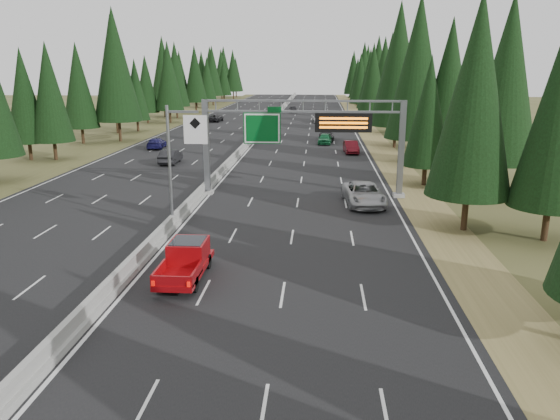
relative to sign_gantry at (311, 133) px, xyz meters
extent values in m
cube|color=black|center=(-8.92, 45.12, -5.23)|extent=(32.00, 260.00, 0.08)
cube|color=olive|center=(8.88, 45.12, -5.24)|extent=(3.60, 260.00, 0.06)
cube|color=#434420|center=(-26.72, 45.12, -5.24)|extent=(3.60, 260.00, 0.06)
cube|color=gray|center=(-8.92, 45.12, -5.04)|extent=(0.70, 260.00, 0.30)
cube|color=gray|center=(-8.92, 45.12, -4.64)|extent=(0.30, 260.00, 0.60)
cube|color=slate|center=(-8.57, 0.12, -1.29)|extent=(0.45, 0.45, 7.80)
cube|color=gray|center=(-8.57, 0.12, -5.04)|extent=(0.90, 0.90, 0.30)
cube|color=slate|center=(7.28, 0.12, -1.29)|extent=(0.45, 0.45, 7.80)
cube|color=gray|center=(7.28, 0.12, -5.04)|extent=(0.90, 0.90, 0.30)
cube|color=slate|center=(-0.64, 0.12, 2.53)|extent=(15.85, 0.35, 0.16)
cube|color=slate|center=(-0.64, 0.12, 1.69)|extent=(15.85, 0.35, 0.16)
cube|color=#054C19|center=(-3.92, -0.13, 0.36)|extent=(3.00, 0.10, 2.50)
cube|color=silver|center=(-3.92, -0.19, 0.36)|extent=(2.85, 0.02, 2.35)
cube|color=#054C19|center=(-2.92, -0.13, 1.86)|extent=(1.10, 0.10, 0.45)
cube|color=black|center=(2.58, -0.18, 0.86)|extent=(4.50, 0.40, 1.50)
cube|color=orange|center=(2.58, -0.40, 1.21)|extent=(3.80, 0.02, 0.18)
cube|color=orange|center=(2.58, -0.40, 0.86)|extent=(3.80, 0.02, 0.18)
cube|color=orange|center=(2.58, -0.40, 0.51)|extent=(3.80, 0.02, 0.18)
cylinder|color=slate|center=(-8.92, -9.88, -1.19)|extent=(0.20, 0.20, 8.00)
cube|color=gray|center=(-8.92, -9.88, -5.09)|extent=(0.50, 0.50, 0.20)
cube|color=slate|center=(-7.92, -9.88, 2.41)|extent=(2.00, 0.15, 0.15)
cube|color=silver|center=(-7.12, -10.00, 1.31)|extent=(1.50, 0.06, 1.80)
cylinder|color=black|center=(10.24, -8.97, -4.07)|extent=(0.40, 0.40, 2.39)
cone|color=black|center=(10.24, -8.97, 3.41)|extent=(5.39, 5.39, 12.57)
cylinder|color=black|center=(14.66, -10.78, -4.18)|extent=(0.40, 0.40, 2.18)
cone|color=black|center=(14.66, -10.78, 2.62)|extent=(4.90, 4.90, 11.43)
cylinder|color=black|center=(10.23, 5.17, -4.35)|extent=(0.40, 0.40, 1.84)
cone|color=black|center=(10.23, 5.17, 1.40)|extent=(4.14, 4.14, 9.66)
cylinder|color=black|center=(15.84, 2.66, -3.96)|extent=(0.40, 0.40, 2.61)
cone|color=black|center=(15.84, 2.66, 4.19)|extent=(5.87, 5.87, 13.70)
cylinder|color=black|center=(11.04, 16.76, -3.83)|extent=(0.40, 0.40, 2.87)
cone|color=black|center=(11.04, 16.76, 5.15)|extent=(6.46, 6.46, 15.08)
cylinder|color=black|center=(14.41, 16.59, -4.02)|extent=(0.40, 0.40, 2.49)
cone|color=black|center=(14.41, 16.59, 3.77)|extent=(5.61, 5.61, 13.10)
cylinder|color=black|center=(10.73, 29.33, -3.78)|extent=(0.40, 0.40, 2.98)
cone|color=black|center=(10.73, 29.33, 5.53)|extent=(6.70, 6.70, 15.64)
cylinder|color=black|center=(14.22, 29.37, -4.14)|extent=(0.40, 0.40, 2.25)
cone|color=black|center=(14.22, 29.37, 2.88)|extent=(5.06, 5.06, 11.80)
cylinder|color=black|center=(11.77, 45.19, -4.01)|extent=(0.40, 0.40, 2.52)
cone|color=black|center=(11.77, 45.19, 3.86)|extent=(5.67, 5.67, 13.23)
cylinder|color=black|center=(14.86, 45.52, -4.11)|extent=(0.40, 0.40, 2.31)
cone|color=black|center=(14.86, 45.52, 3.11)|extent=(5.20, 5.20, 12.13)
cylinder|color=black|center=(10.37, 59.37, -4.08)|extent=(0.40, 0.40, 2.37)
cone|color=black|center=(10.37, 59.37, 3.32)|extent=(5.33, 5.33, 12.43)
cylinder|color=black|center=(14.83, 58.25, -4.08)|extent=(0.40, 0.40, 2.37)
cone|color=black|center=(14.83, 58.25, 3.33)|extent=(5.34, 5.34, 12.45)
cylinder|color=black|center=(10.85, 71.09, -4.14)|extent=(0.40, 0.40, 2.26)
cone|color=black|center=(10.85, 71.09, 2.94)|extent=(5.10, 5.10, 11.89)
cylinder|color=black|center=(14.76, 74.04, -4.33)|extent=(0.40, 0.40, 1.87)
cone|color=black|center=(14.76, 74.04, 1.52)|extent=(4.21, 4.21, 9.83)
cylinder|color=black|center=(10.13, 87.68, -4.17)|extent=(0.40, 0.40, 2.19)
cone|color=black|center=(10.13, 87.68, 2.68)|extent=(4.93, 4.93, 11.51)
cylinder|color=black|center=(15.35, 85.86, -3.88)|extent=(0.40, 0.40, 2.77)
cone|color=black|center=(15.35, 85.86, 4.78)|extent=(6.24, 6.24, 14.56)
cylinder|color=black|center=(11.97, 101.71, -3.92)|extent=(0.40, 0.40, 2.69)
cone|color=black|center=(11.97, 101.71, 4.50)|extent=(6.06, 6.06, 14.15)
cylinder|color=black|center=(15.57, 102.26, -3.79)|extent=(0.40, 0.40, 2.95)
cone|color=black|center=(15.57, 102.26, 5.42)|extent=(6.64, 6.64, 15.49)
cylinder|color=black|center=(11.31, 115.71, -4.22)|extent=(0.40, 0.40, 2.09)
cone|color=black|center=(11.31, 115.71, 2.31)|extent=(4.70, 4.70, 10.97)
cylinder|color=black|center=(15.11, 114.63, -4.07)|extent=(0.40, 0.40, 2.40)
cone|color=black|center=(15.11, 114.63, 3.42)|extent=(5.39, 5.39, 12.58)
cylinder|color=black|center=(10.96, 129.25, -4.03)|extent=(0.40, 0.40, 2.48)
cone|color=black|center=(10.96, 129.25, 3.73)|extent=(5.59, 5.59, 13.04)
cylinder|color=black|center=(15.14, 128.63, -3.90)|extent=(0.40, 0.40, 2.74)
cone|color=black|center=(15.14, 128.63, 4.65)|extent=(6.15, 6.15, 14.36)
cylinder|color=black|center=(12.00, 143.96, -4.38)|extent=(0.40, 0.40, 1.79)
cone|color=black|center=(12.00, 143.96, 1.21)|extent=(4.02, 4.02, 9.38)
cylinder|color=black|center=(15.51, 140.34, -4.03)|extent=(0.40, 0.40, 2.47)
cone|color=black|center=(15.51, 140.34, 3.69)|extent=(5.56, 5.56, 12.98)
cylinder|color=black|center=(12.05, 156.42, -4.10)|extent=(0.40, 0.40, 2.33)
cone|color=black|center=(12.05, 156.42, 3.18)|extent=(5.24, 5.24, 12.24)
cylinder|color=black|center=(15.98, 154.69, -3.90)|extent=(0.40, 0.40, 2.74)
cone|color=black|center=(15.98, 154.69, 4.65)|extent=(6.16, 6.16, 14.37)
cylinder|color=black|center=(-29.79, 16.81, -4.21)|extent=(0.40, 0.40, 2.13)
cone|color=black|center=(-29.79, 16.81, 2.44)|extent=(4.78, 4.78, 11.16)
cylinder|color=black|center=(-32.63, 16.52, -4.26)|extent=(0.40, 0.40, 2.02)
cone|color=black|center=(-32.63, 16.52, 2.06)|extent=(4.55, 4.55, 10.61)
cylinder|color=black|center=(-27.95, 32.98, -3.78)|extent=(0.40, 0.40, 2.97)
cone|color=black|center=(-27.95, 32.98, 5.51)|extent=(6.69, 6.69, 15.61)
cylinder|color=black|center=(-32.46, 30.62, -4.16)|extent=(0.40, 0.40, 2.21)
cone|color=black|center=(-32.46, 30.62, 2.74)|extent=(4.97, 4.97, 11.60)
cylinder|color=black|center=(-29.66, 46.10, -4.32)|extent=(0.40, 0.40, 1.90)
cone|color=black|center=(-29.66, 46.10, 1.60)|extent=(4.27, 4.27, 9.95)
cylinder|color=black|center=(-32.16, 43.40, -3.79)|extent=(0.40, 0.40, 2.96)
cone|color=black|center=(-32.16, 43.40, 5.46)|extent=(6.66, 6.66, 15.53)
cylinder|color=black|center=(-28.00, 60.51, -4.05)|extent=(0.40, 0.40, 2.45)
cone|color=black|center=(-28.00, 60.51, 3.60)|extent=(5.50, 5.50, 12.84)
cylinder|color=black|center=(-32.23, 59.92, -4.25)|extent=(0.40, 0.40, 2.04)
cone|color=black|center=(-32.23, 59.92, 2.13)|extent=(4.59, 4.59, 10.71)
cylinder|color=black|center=(-29.35, 71.00, -4.02)|extent=(0.40, 0.40, 2.50)
cone|color=black|center=(-29.35, 71.00, 3.81)|extent=(5.63, 5.63, 13.14)
cylinder|color=black|center=(-32.53, 73.10, -3.92)|extent=(0.40, 0.40, 2.71)
cone|color=black|center=(-32.53, 73.10, 4.54)|extent=(6.09, 6.09, 14.21)
cylinder|color=black|center=(-28.51, 85.65, -4.03)|extent=(0.40, 0.40, 2.48)
cone|color=black|center=(-28.51, 85.65, 3.70)|extent=(5.57, 5.57, 13.00)
cylinder|color=black|center=(-32.25, 86.05, -4.13)|extent=(0.40, 0.40, 2.28)
cone|color=black|center=(-32.25, 86.05, 2.99)|extent=(5.12, 5.12, 11.95)
cylinder|color=black|center=(-28.78, 101.03, -4.22)|extent=(0.40, 0.40, 2.10)
cone|color=black|center=(-28.78, 101.03, 2.34)|extent=(4.72, 4.72, 11.01)
cylinder|color=black|center=(-32.15, 102.66, -4.34)|extent=(0.40, 0.40, 1.87)
cone|color=black|center=(-32.15, 102.66, 1.50)|extent=(4.20, 4.20, 9.80)
cylinder|color=black|center=(-29.69, 112.87, -3.95)|extent=(0.40, 0.40, 2.64)
cone|color=black|center=(-29.69, 112.87, 4.31)|extent=(5.95, 5.95, 13.88)
cylinder|color=black|center=(-33.38, 116.29, -4.06)|extent=(0.40, 0.40, 2.41)
cone|color=black|center=(-33.38, 116.29, 3.46)|extent=(5.42, 5.42, 12.65)
cylinder|color=black|center=(-28.88, 126.97, -4.23)|extent=(0.40, 0.40, 2.07)
cone|color=black|center=(-28.88, 126.97, 2.25)|extent=(4.67, 4.67, 10.89)
cylinder|color=black|center=(-33.12, 127.40, -3.93)|extent=(0.40, 0.40, 2.68)
cone|color=black|center=(-33.12, 127.40, 4.45)|extent=(6.03, 6.03, 14.08)
cylinder|color=black|center=(-28.31, 142.23, -3.97)|extent=(0.40, 0.40, 2.60)
cone|color=black|center=(-28.31, 142.23, 4.15)|extent=(5.85, 5.85, 13.65)
cylinder|color=black|center=(-32.15, 141.68, -3.95)|extent=(0.40, 0.40, 2.63)
cone|color=black|center=(-32.15, 141.68, 4.28)|extent=(5.93, 5.93, 13.83)
cylinder|color=black|center=(-29.17, 154.34, -4.15)|extent=(0.40, 0.40, 2.23)
cone|color=black|center=(-29.17, 154.34, 2.82)|extent=(5.02, 5.02, 11.72)
cylinder|color=black|center=(-33.65, 155.20, -3.84)|extent=(0.40, 0.40, 2.86)
cone|color=black|center=(-33.65, 155.20, 5.10)|extent=(6.43, 6.43, 15.01)
imported|color=#A4A4A8|center=(4.20, -2.67, -4.34)|extent=(3.40, 6.33, 1.69)
cylinder|color=black|center=(-6.73, -20.40, -4.80)|extent=(0.29, 0.77, 0.77)
cylinder|color=black|center=(-5.10, -20.40, -4.80)|extent=(0.29, 0.77, 0.77)
cylinder|color=black|center=(-6.73, -17.23, -4.80)|extent=(0.29, 0.77, 0.77)
cylinder|color=black|center=(-5.10, -17.23, -4.80)|extent=(0.29, 0.77, 0.77)
cube|color=#96090E|center=(-5.92, -18.77, -4.66)|extent=(1.92, 5.38, 0.29)
cube|color=#96090E|center=(-5.92, -17.90, -3.99)|extent=(1.83, 2.11, 1.06)
cube|color=black|center=(-5.92, -17.90, -3.70)|extent=(1.63, 1.83, 0.53)
cube|color=#96090E|center=(-6.83, -20.21, -4.32)|extent=(0.10, 2.31, 0.58)
cube|color=#96090E|center=(-5.00, -20.21, -4.32)|extent=(0.10, 2.31, 0.58)
cube|color=#96090E|center=(-5.92, -21.36, -4.32)|extent=(1.92, 0.10, 0.58)
imported|color=#155E32|center=(1.52, 31.98, -4.44)|extent=(2.17, 4.53, 1.49)
imported|color=#570C14|center=(4.68, 23.76, -4.44)|extent=(1.88, 4.66, 1.50)
imported|color=black|center=(1.78, 36.02, -4.47)|extent=(2.23, 5.01, 1.43)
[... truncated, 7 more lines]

